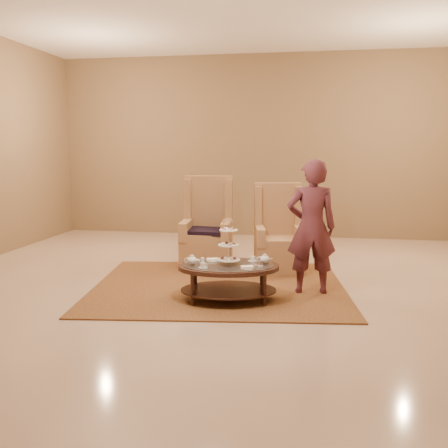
% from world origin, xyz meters
% --- Properties ---
extents(ground, '(8.00, 8.00, 0.00)m').
position_xyz_m(ground, '(0.00, 0.00, 0.00)').
color(ground, beige).
rests_on(ground, ground).
extents(ceiling, '(8.00, 8.00, 0.02)m').
position_xyz_m(ceiling, '(0.00, 0.00, 0.00)').
color(ceiling, white).
rests_on(ceiling, ground).
extents(wall_back, '(8.00, 0.04, 3.50)m').
position_xyz_m(wall_back, '(0.00, 4.00, 1.75)').
color(wall_back, olive).
rests_on(wall_back, ground).
extents(rug, '(3.38, 2.93, 0.02)m').
position_xyz_m(rug, '(-0.15, 0.18, 0.01)').
color(rug, olive).
rests_on(rug, ground).
extents(tea_table, '(1.25, 0.95, 0.95)m').
position_xyz_m(tea_table, '(0.07, -0.36, 0.35)').
color(tea_table, black).
rests_on(tea_table, ground).
extents(armchair_left, '(0.77, 0.79, 1.31)m').
position_xyz_m(armchair_left, '(-0.52, 1.28, 0.44)').
color(armchair_left, tan).
rests_on(armchair_left, ground).
extents(armchair_right, '(0.77, 0.79, 1.23)m').
position_xyz_m(armchair_right, '(0.53, 1.21, 0.41)').
color(armchair_right, tan).
rests_on(armchair_right, ground).
extents(person, '(0.63, 0.46, 1.60)m').
position_xyz_m(person, '(0.98, 0.10, 0.80)').
color(person, '#56252E').
rests_on(person, ground).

